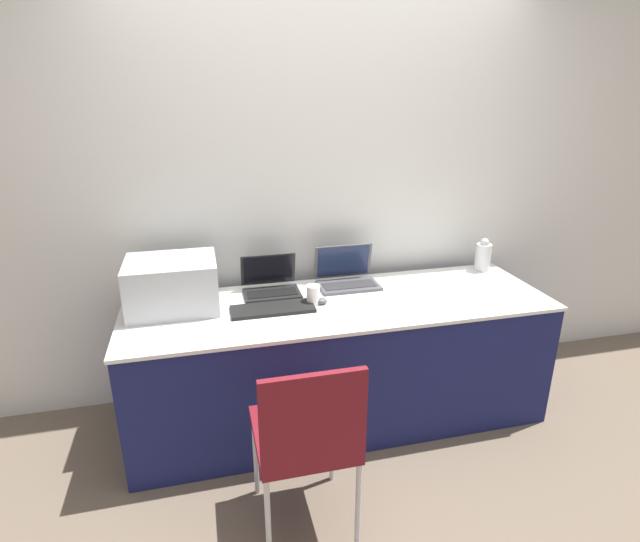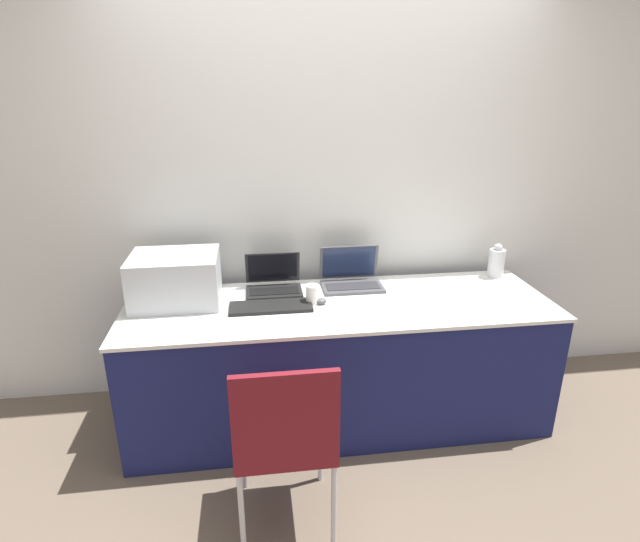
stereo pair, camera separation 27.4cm
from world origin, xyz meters
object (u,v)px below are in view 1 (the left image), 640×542
laptop_left (271,285)px  coffee_cup (313,295)px  laptop_right (347,277)px  mouse (322,301)px  external_keyboard (273,309)px  metal_pitcher (483,256)px  chair (307,433)px  printer (172,283)px

laptop_left → coffee_cup: laptop_left is taller
laptop_left → coffee_cup: bearing=-46.9°
coffee_cup → laptop_right: bearing=41.6°
laptop_right → mouse: laptop_right is taller
external_keyboard → metal_pitcher: 1.47m
laptop_left → laptop_right: 0.47m
laptop_left → laptop_right: bearing=1.9°
laptop_right → coffee_cup: laptop_right is taller
chair → laptop_right: bearing=65.1°
external_keyboard → metal_pitcher: bearing=11.9°
chair → metal_pitcher: bearing=37.0°
printer → mouse: 0.81m
metal_pitcher → laptop_left: bearing=-178.1°
printer → laptop_left: (0.54, 0.10, -0.10)m
printer → coffee_cup: 0.76m
external_keyboard → metal_pitcher: (1.43, 0.30, 0.09)m
laptop_left → laptop_right: (0.47, 0.02, 0.00)m
laptop_left → coffee_cup: (0.20, -0.22, 0.01)m
coffee_cup → printer: bearing=170.7°
printer → laptop_right: bearing=6.3°
laptop_left → external_keyboard: 0.26m
coffee_cup → metal_pitcher: bearing=12.4°
coffee_cup → external_keyboard: bearing=-171.0°
external_keyboard → chair: bearing=-88.9°
printer → external_keyboard: printer is taller
printer → laptop_right: size_ratio=1.31×
laptop_right → mouse: 0.33m
mouse → chair: 0.86m
laptop_left → coffee_cup: size_ratio=2.99×
coffee_cup → chair: bearing=-105.2°
mouse → external_keyboard: bearing=-175.6°
laptop_right → external_keyboard: (-0.50, -0.27, -0.04)m
laptop_left → metal_pitcher: (1.41, 0.05, 0.05)m
mouse → metal_pitcher: bearing=13.6°
laptop_right → metal_pitcher: 0.94m
metal_pitcher → external_keyboard: bearing=-168.1°
printer → metal_pitcher: 1.95m
external_keyboard → metal_pitcher: metal_pitcher is taller
external_keyboard → mouse: bearing=4.4°
metal_pitcher → coffee_cup: bearing=-167.6°
laptop_right → mouse: bearing=-131.4°
coffee_cup → mouse: bearing=-19.9°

